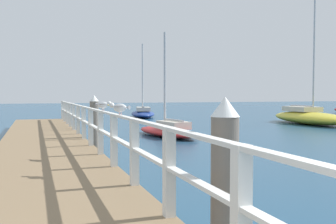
{
  "coord_description": "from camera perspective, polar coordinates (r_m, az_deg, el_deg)",
  "views": [
    {
      "loc": [
        -0.25,
        -0.04,
        1.8
      ],
      "look_at": [
        3.51,
        10.77,
        1.27
      ],
      "focal_mm": 40.97,
      "sensor_mm": 36.0,
      "label": 1
    }
  ],
  "objects": [
    {
      "name": "dock_piling_near",
      "position": [
        3.95,
        8.42,
        -10.59
      ],
      "size": [
        0.29,
        0.29,
        1.78
      ],
      "color": "#6B6056",
      "rests_on": "ground_plane"
    },
    {
      "name": "pier_railing",
      "position": [
        11.22,
        -11.96,
        -1.23
      ],
      "size": [
        0.12,
        20.66,
        1.01
      ],
      "color": "silver",
      "rests_on": "pier_deck"
    },
    {
      "name": "boat_3",
      "position": [
        24.78,
        20.22,
        -0.66
      ],
      "size": [
        2.91,
        6.88,
        9.34
      ],
      "rotation": [
        0.0,
        0.0,
        3.06
      ],
      "color": "gold",
      "rests_on": "ground_plane"
    },
    {
      "name": "boat_4",
      "position": [
        30.07,
        -3.77,
        -0.16
      ],
      "size": [
        2.91,
        5.7,
        5.78
      ],
      "rotation": [
        0.0,
        0.0,
        -0.22
      ],
      "color": "navy",
      "rests_on": "ground_plane"
    },
    {
      "name": "seagull_background",
      "position": [
        8.44,
        -9.57,
        1.06
      ],
      "size": [
        0.32,
        0.41,
        0.21
      ],
      "rotation": [
        0.0,
        0.0,
        3.77
      ],
      "color": "white",
      "rests_on": "pier_railing"
    },
    {
      "name": "seagull_foreground",
      "position": [
        6.77,
        -7.24,
        0.7
      ],
      "size": [
        0.34,
        0.39,
        0.21
      ],
      "rotation": [
        0.0,
        0.0,
        0.71
      ],
      "color": "white",
      "rests_on": "pier_railing"
    },
    {
      "name": "pier_deck",
      "position": [
        11.23,
        -17.79,
        -5.6
      ],
      "size": [
        2.47,
        22.14,
        0.43
      ],
      "primitive_type": "cube",
      "color": "#846B4C",
      "rests_on": "ground_plane"
    },
    {
      "name": "boat_0",
      "position": [
        16.37,
        0.01,
        -2.72
      ],
      "size": [
        2.21,
        4.52,
        4.46
      ],
      "rotation": [
        0.0,
        0.0,
        0.18
      ],
      "color": "red",
      "rests_on": "ground_plane"
    },
    {
      "name": "dock_piling_far",
      "position": [
        12.46,
        -10.91,
        -1.55
      ],
      "size": [
        0.29,
        0.29,
        1.78
      ],
      "color": "#6B6056",
      "rests_on": "ground_plane"
    }
  ]
}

